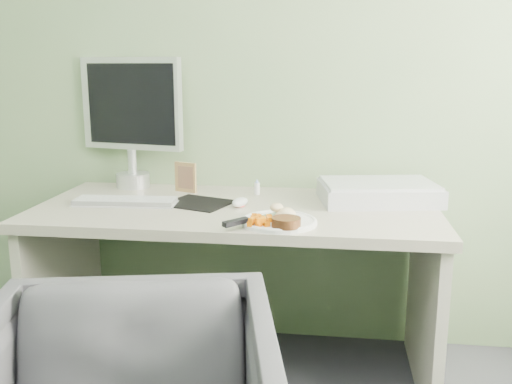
# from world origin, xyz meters

# --- Properties ---
(wall_back) EXTENTS (3.50, 0.00, 3.50)m
(wall_back) POSITION_xyz_m (0.00, 2.00, 1.35)
(wall_back) COLOR gray
(wall_back) RESTS_ON floor
(desk) EXTENTS (1.60, 0.75, 0.73)m
(desk) POSITION_xyz_m (0.00, 1.62, 0.55)
(desk) COLOR #B6A998
(desk) RESTS_ON floor
(plate) EXTENTS (0.27, 0.27, 0.01)m
(plate) POSITION_xyz_m (0.20, 1.39, 0.74)
(plate) COLOR white
(plate) RESTS_ON desk
(steak) EXTENTS (0.12, 0.12, 0.03)m
(steak) POSITION_xyz_m (0.23, 1.30, 0.76)
(steak) COLOR black
(steak) RESTS_ON plate
(potato_pile) EXTENTS (0.13, 0.11, 0.06)m
(potato_pile) POSITION_xyz_m (0.22, 1.39, 0.78)
(potato_pile) COLOR tan
(potato_pile) RESTS_ON plate
(carrot_heap) EXTENTS (0.08, 0.08, 0.05)m
(carrot_heap) POSITION_xyz_m (0.14, 1.32, 0.77)
(carrot_heap) COLOR orange
(carrot_heap) RESTS_ON plate
(steak_knife) EXTENTS (0.20, 0.22, 0.02)m
(steak_knife) POSITION_xyz_m (0.08, 1.32, 0.76)
(steak_knife) COLOR silver
(steak_knife) RESTS_ON plate
(mousepad) EXTENTS (0.31, 0.29, 0.00)m
(mousepad) POSITION_xyz_m (-0.16, 1.65, 0.73)
(mousepad) COLOR black
(mousepad) RESTS_ON desk
(keyboard) EXTENTS (0.41, 0.14, 0.02)m
(keyboard) POSITION_xyz_m (-0.45, 1.59, 0.75)
(keyboard) COLOR white
(keyboard) RESTS_ON desk
(computer_mouse) EXTENTS (0.08, 0.11, 0.03)m
(computer_mouse) POSITION_xyz_m (0.02, 1.62, 0.75)
(computer_mouse) COLOR white
(computer_mouse) RESTS_ON desk
(photo_frame) EXTENTS (0.10, 0.05, 0.13)m
(photo_frame) POSITION_xyz_m (-0.27, 1.85, 0.80)
(photo_frame) COLOR #A0714A
(photo_frame) RESTS_ON desk
(eyedrop_bottle) EXTENTS (0.02, 0.02, 0.07)m
(eyedrop_bottle) POSITION_xyz_m (0.06, 1.84, 0.76)
(eyedrop_bottle) COLOR white
(eyedrop_bottle) RESTS_ON desk
(scanner) EXTENTS (0.52, 0.39, 0.07)m
(scanner) POSITION_xyz_m (0.57, 1.78, 0.77)
(scanner) COLOR silver
(scanner) RESTS_ON desk
(monitor) EXTENTS (0.49, 0.17, 0.59)m
(monitor) POSITION_xyz_m (-0.53, 1.94, 1.06)
(monitor) COLOR silver
(monitor) RESTS_ON desk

